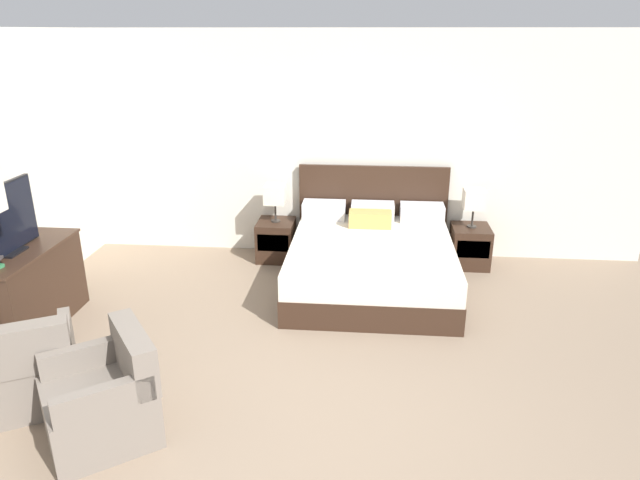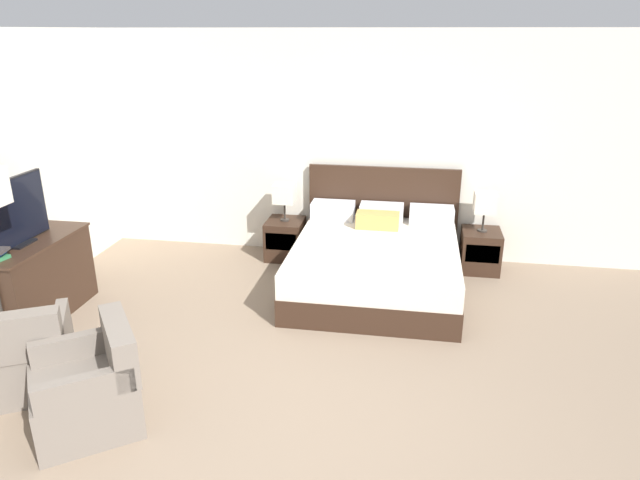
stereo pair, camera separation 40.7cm
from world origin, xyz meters
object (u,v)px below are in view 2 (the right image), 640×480
Objects in this scene: tv at (14,213)px; dresser at (33,279)px; nightstand_right at (480,250)px; table_lamp_right at (485,203)px; armchair_companion at (91,389)px; armchair_by_window at (23,357)px; bed at (376,262)px; table_lamp_left at (284,194)px; nightstand_left at (285,239)px.

dresser is at bearing 91.81° from tv.
nightstand_right is 0.58m from table_lamp_right.
tv reaches higher than armchair_companion.
nightstand_right is 4.91m from tv.
armchair_companion is (1.41, -1.33, -0.81)m from tv.
armchair_companion is (0.75, -0.30, 0.00)m from armchair_by_window.
bed reaches higher than table_lamp_right.
bed is 4.23× the size of nightstand_right.
dresser is 1.30× the size of armchair_companion.
dresser is at bearing -156.06° from table_lamp_right.
table_lamp_left is at bearing 44.79° from tv.
dresser reaches higher than armchair_companion.
table_lamp_right is at bearing 39.47° from armchair_by_window.
tv is at bearing -157.36° from bed.
nightstand_left is 1.00× the size of nightstand_right.
bed reaches higher than nightstand_right.
table_lamp_left reaches higher than dresser.
tv reaches higher than armchair_by_window.
bed is at bearing -149.50° from table_lamp_right.
table_lamp_left is at bearing 79.35° from armchair_companion.
dresser reaches higher than nightstand_left.
table_lamp_left is (-2.34, 0.00, 0.58)m from nightstand_right.
nightstand_right is 1.05× the size of table_lamp_right.
nightstand_left is 0.50× the size of armchair_companion.
table_lamp_right reaches higher than nightstand_right.
tv is at bearing -88.19° from dresser.
tv is 0.92× the size of armchair_by_window.
table_lamp_left is 3.46m from armchair_companion.
table_lamp_left is at bearing 179.96° from nightstand_right.
armchair_by_window is (0.67, -1.11, -0.12)m from dresser.
bed reaches higher than nightstand_left.
nightstand_left is at bearing 44.77° from tv.
table_lamp_right is 4.84m from tv.
nightstand_left is 0.39× the size of dresser.
nightstand_left is 2.83m from dresser.
bed is 3.46m from dresser.
tv is at bearing 136.70° from armchair_companion.
nightstand_left is at bearing 79.34° from armchair_companion.
dresser is (-3.22, -1.26, 0.11)m from bed.
armchair_companion is at bearing -131.50° from nightstand_right.
nightstand_left is 0.52× the size of armchair_by_window.
bed is at bearing 22.64° from tv.
nightstand_right is at bearing 24.83° from tv.
dresser reaches higher than armchair_by_window.
dresser is at bearing -136.42° from table_lamp_left.
dresser is 1.34× the size of armchair_by_window.
dresser reaches higher than nightstand_right.
bed is 4.45× the size of table_lamp_left.
armchair_by_window is (-1.38, -3.06, -0.53)m from table_lamp_left.
tv reaches higher than dresser.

